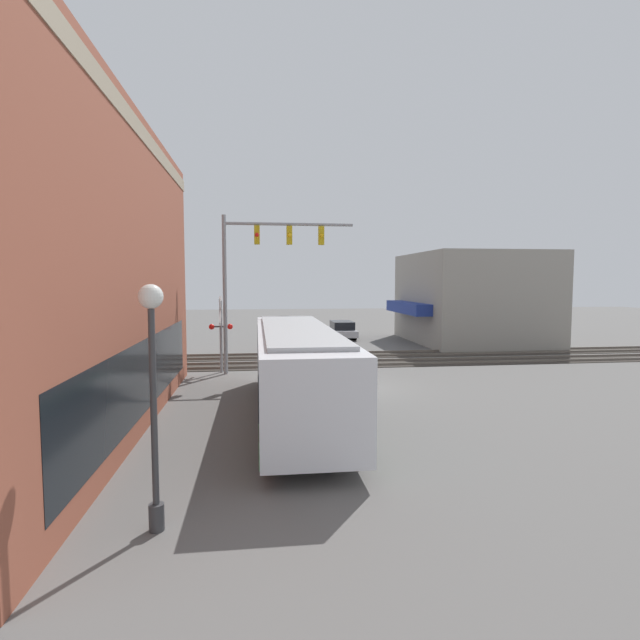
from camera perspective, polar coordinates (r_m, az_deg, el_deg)
name	(u,v)px	position (r m, az deg, el deg)	size (l,w,h in m)	color
ground_plane	(354,388)	(21.56, 3.93, -7.76)	(120.00, 120.00, 0.00)	#605E5B
shop_building	(471,298)	(39.01, 16.92, 2.42)	(10.90, 9.97, 6.60)	gray
city_bus	(296,367)	(16.86, -2.72, -5.36)	(12.33, 2.59, 3.04)	silver
traffic_signal_gantry	(261,259)	(24.70, -6.71, 6.97)	(0.42, 6.41, 7.75)	gray
crossing_signal	(221,327)	(25.30, -11.26, -0.75)	(1.41, 1.18, 3.81)	gray
streetlamp	(153,385)	(9.51, -18.54, -7.07)	(0.44, 0.44, 4.52)	#38383A
rail_track_near	(333,364)	(27.36, 1.48, -5.06)	(2.60, 60.00, 0.15)	#332D28
rail_track_far	(325,355)	(30.49, 0.57, -4.07)	(2.60, 60.00, 0.15)	#332D28
parked_car_black	(318,341)	(32.29, -0.25, -2.44)	(4.57, 1.82, 1.43)	black
parked_car_silver	(342,330)	(39.75, 2.50, -1.17)	(4.74, 1.82, 1.38)	#B7B7BC
pedestrian_near_bus	(357,398)	(16.21, 4.30, -8.85)	(0.34, 0.34, 1.65)	#473828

